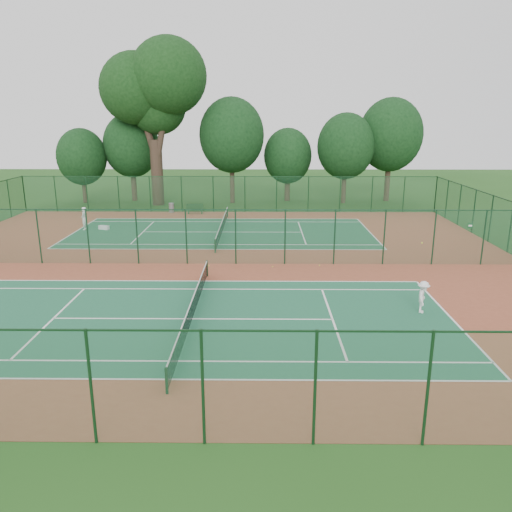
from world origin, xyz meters
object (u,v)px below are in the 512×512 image
at_px(player_near, 423,297).
at_px(player_far, 84,218).
at_px(big_tree, 154,88).
at_px(trash_bin, 172,208).
at_px(bench, 195,209).
at_px(kit_bag, 104,228).

bearing_deg(player_near, player_far, 71.83).
bearing_deg(big_tree, trash_bin, -66.54).
bearing_deg(player_near, bench, 49.92).
relative_size(kit_bag, big_tree, 0.05).
relative_size(player_far, trash_bin, 2.02).
relative_size(trash_bin, bench, 0.57).
bearing_deg(big_tree, bench, -50.68).
bearing_deg(player_far, trash_bin, 138.30).
relative_size(player_near, player_far, 0.83).
height_order(bench, kit_bag, bench).
height_order(kit_bag, big_tree, big_tree).
height_order(player_near, bench, player_near).
xyz_separation_m(trash_bin, kit_bag, (-4.25, -7.72, -0.30)).
bearing_deg(trash_bin, kit_bag, -118.83).
relative_size(bench, big_tree, 0.10).
xyz_separation_m(player_near, bench, (-13.95, 25.00, -0.27)).
xyz_separation_m(bench, kit_bag, (-6.63, -7.04, -0.35)).
height_order(player_near, player_far, player_far).
bearing_deg(trash_bin, player_near, -57.56).
xyz_separation_m(player_near, big_tree, (-18.38, 30.40, 11.03)).
bearing_deg(big_tree, player_far, -106.64).
height_order(trash_bin, bench, bench).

